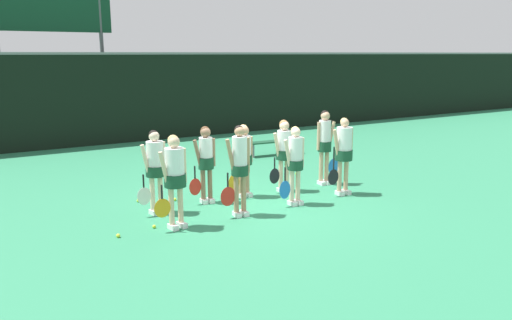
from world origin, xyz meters
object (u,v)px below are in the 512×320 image
Objects in this scene: player_4 at (155,165)px; tennis_ball_0 at (296,174)px; bench_courtside at (273,143)px; tennis_ball_4 at (326,173)px; player_6 at (244,154)px; player_0 at (175,173)px; tennis_ball_3 at (154,227)px; scoreboard at (50,21)px; player_1 at (239,164)px; tennis_ball_5 at (138,201)px; tennis_ball_1 at (175,199)px; player_2 at (295,160)px; tennis_ball_2 at (118,236)px; player_8 at (325,141)px; player_5 at (206,158)px; player_3 at (344,150)px.

player_4 reaches higher than tennis_ball_0.
bench_courtside is 26.41× the size of tennis_ball_4.
tennis_ball_0 is (2.20, 1.09, -0.93)m from player_6.
player_0 is 25.99× the size of tennis_ball_3.
bench_courtside reaches higher than tennis_ball_3.
tennis_ball_3 is (-5.50, -4.59, -0.35)m from bench_courtside.
player_1 is (1.54, -10.80, -3.19)m from scoreboard.
tennis_ball_5 is at bearing -146.43° from bench_courtside.
tennis_ball_0 is (-0.87, -2.55, -0.35)m from bench_courtside.
player_2 is at bearing -36.44° from tennis_ball_1.
player_2 is (2.70, 0.09, -0.06)m from player_0.
tennis_ball_2 is at bearing -116.89° from tennis_ball_5.
tennis_ball_2 is at bearing -136.73° from tennis_ball_1.
player_8 reaches higher than player_4.
player_8 reaches higher than tennis_ball_3.
player_5 is 3.14m from player_8.
player_5 is at bearing 103.17° from player_1.
player_0 is 0.96× the size of player_8.
player_6 is (2.26, -9.68, -3.28)m from scoreboard.
player_4 reaches higher than player_2.
tennis_ball_2 is at bearing -157.70° from tennis_ball_0.
player_5 is at bearing -169.79° from tennis_ball_4.
player_8 is (3.14, -0.06, 0.10)m from player_5.
player_1 is 2.61m from tennis_ball_2.
tennis_ball_2 is (-5.32, -2.18, 0.00)m from tennis_ball_0.
scoreboard is at bearing 105.12° from player_2.
scoreboard is 11.92m from player_3.
tennis_ball_1 is at bearing 33.67° from player_4.
player_8 is 25.46× the size of tennis_ball_2.
tennis_ball_4 is at bearing 10.44° from player_0.
player_2 is at bearing -8.20° from player_0.
tennis_ball_0 is 0.95× the size of tennis_ball_5.
player_6 is 2.23m from player_8.
tennis_ball_3 is 0.98× the size of tennis_ball_4.
tennis_ball_2 is (-3.12, -1.10, -0.93)m from player_6.
player_6 is 24.42× the size of tennis_ball_3.
player_2 is 2.86m from player_4.
player_8 is at bearing 32.77° from player_2.
player_8 is (4.31, 0.11, 0.07)m from player_4.
tennis_ball_2 reaches higher than tennis_ball_0.
tennis_ball_3 is at bearing -162.13° from player_8.
player_2 is 1.01× the size of player_5.
player_6 is (0.72, 1.12, -0.08)m from player_1.
player_3 is 2.13m from tennis_ball_4.
player_4 is 25.32× the size of tennis_ball_3.
tennis_ball_3 is at bearing -98.41° from tennis_ball_5.
player_0 is 1.65m from player_5.
tennis_ball_5 is (-0.10, 1.94, -1.00)m from player_0.
player_8 reaches higher than player_1.
tennis_ball_5 is at bearing 175.97° from player_8.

